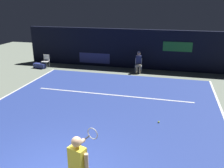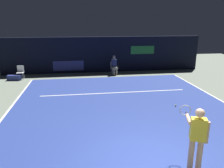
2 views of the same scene
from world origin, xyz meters
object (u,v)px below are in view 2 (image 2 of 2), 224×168
Objects in this scene: tennis_player at (197,137)px; courtside_chair_near at (20,71)px; equipment_bag at (14,78)px; tennis_ball at (176,106)px; line_judge_on_chair at (114,65)px.

tennis_player is 12.42m from courtside_chair_near.
tennis_player reaches higher than courtside_chair_near.
tennis_player is 12.42m from equipment_bag.
tennis_player reaches higher than tennis_ball.
courtside_chair_near reaches higher than tennis_ball.
line_judge_on_chair reaches higher than tennis_ball.
line_judge_on_chair reaches higher than courtside_chair_near.
equipment_bag is (-0.36, -0.26, -0.34)m from courtside_chair_near.
tennis_player is 4.63m from tennis_ball.
tennis_ball is (1.76, -6.51, -0.64)m from line_judge_on_chair.
courtside_chair_near is at bearing 142.47° from tennis_ball.
equipment_bag is (-8.42, 5.93, 0.11)m from tennis_ball.
tennis_player is 2.06× the size of equipment_bag.
courtside_chair_near is at bearing 43.81° from equipment_bag.
tennis_ball is (1.44, 4.30, -0.94)m from tennis_player.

